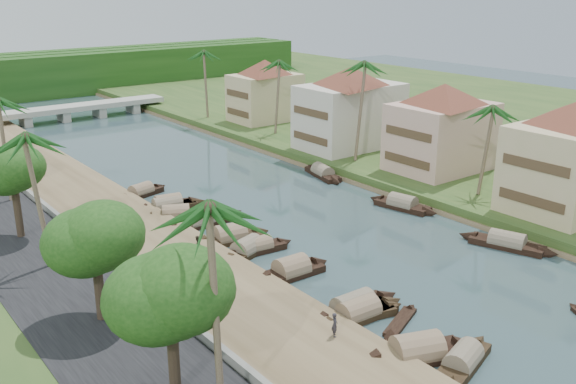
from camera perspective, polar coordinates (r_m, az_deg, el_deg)
ground at (r=52.70m, az=10.91°, el=-6.26°), size 220.00×220.00×0.00m
left_bank at (r=59.14m, az=-14.68°, el=-3.35°), size 10.00×180.00×0.80m
right_bank at (r=78.43m, az=9.40°, el=2.48°), size 16.00×180.00×1.20m
road at (r=56.63m, az=-22.61°, el=-4.85°), size 8.00×180.00×1.40m
retaining_wall at (r=57.47m, az=-18.59°, el=-3.35°), size 0.40×180.00×1.10m
far_right_fill at (r=107.85m, az=23.11°, el=5.55°), size 60.00×220.00×1.15m
treeline at (r=137.38m, az=-22.13°, el=9.57°), size 120.00×14.00×8.00m
bridge at (r=111.32m, az=-17.90°, el=7.09°), size 28.00×4.00×2.40m
building_near at (r=64.58m, az=23.97°, el=3.05°), size 14.85×14.85×10.20m
building_mid at (r=74.05m, az=13.53°, el=5.70°), size 14.11×14.11×9.70m
building_far at (r=82.62m, az=5.54°, el=7.56°), size 15.59×15.59×10.20m
building_distant at (r=98.61m, az=-2.05°, el=9.07°), size 12.62×12.62×9.20m
sampan_0 at (r=40.06m, az=15.28°, el=-14.34°), size 7.50×3.60×1.98m
sampan_1 at (r=40.22m, az=11.40°, el=-13.85°), size 8.64×4.88×2.49m
sampan_2 at (r=43.87m, az=6.28°, el=-10.69°), size 8.08×2.08×2.13m
sampan_3 at (r=44.47m, az=5.85°, el=-10.24°), size 8.34×2.07×2.23m
sampan_4 at (r=44.10m, az=6.54°, el=-10.54°), size 6.71×3.01×1.91m
sampan_5 at (r=49.52m, az=0.31°, el=-7.03°), size 7.37×2.20×2.33m
sampan_6 at (r=53.34m, az=-3.65°, el=-5.15°), size 7.24×3.85×2.14m
sampan_7 at (r=53.73m, az=-2.73°, el=-4.96°), size 6.98×2.09×1.88m
sampan_8 at (r=56.00m, az=-5.15°, el=-4.02°), size 7.90×3.09×2.37m
sampan_9 at (r=60.02m, az=-7.68°, el=-2.56°), size 9.45×2.27×2.35m
sampan_10 at (r=61.82m, az=-9.92°, el=-2.05°), size 7.44×4.68×2.09m
sampan_11 at (r=64.80m, az=-10.57°, el=-1.13°), size 7.60×2.87×2.15m
sampan_12 at (r=64.46m, az=-10.65°, el=-1.25°), size 8.24×2.58×1.97m
sampan_13 at (r=69.23m, az=-12.91°, el=-0.03°), size 7.08×3.24×1.94m
sampan_14 at (r=57.60m, az=18.88°, el=-4.33°), size 4.26×8.64×2.10m
sampan_15 at (r=64.74m, az=10.14°, el=-1.12°), size 3.24×8.05×2.13m
sampan_16 at (r=74.35m, az=3.10°, el=1.68°), size 3.32×8.46×2.05m
canoe_1 at (r=43.84m, az=9.93°, el=-11.36°), size 5.58×3.10×0.92m
canoe_2 at (r=60.33m, az=-6.54°, el=-2.72°), size 5.71×1.66×0.82m
palm_1 at (r=65.19m, az=17.34°, el=6.92°), size 3.20×3.20×10.21m
palm_2 at (r=74.92m, az=6.40°, el=11.06°), size 3.20×3.20×12.99m
palm_3 at (r=89.01m, az=-1.08°, el=11.34°), size 3.20×3.20×11.46m
palm_4 at (r=28.40m, az=-6.67°, el=-1.73°), size 3.20×3.20×12.33m
palm_5 at (r=48.34m, az=-21.66°, el=4.46°), size 3.20×3.20×11.49m
palm_7 at (r=100.77m, az=-7.39°, el=12.13°), size 3.20×3.20×11.70m
tree_1 at (r=32.15m, az=-10.48°, el=-8.98°), size 5.36×5.36×7.89m
tree_2 at (r=40.48m, az=-16.85°, el=-4.08°), size 5.10×5.10×7.50m
tree_3 at (r=56.15m, az=-23.32°, el=1.70°), size 4.45×4.45×7.56m
tree_6 at (r=87.29m, az=7.23°, el=7.75°), size 4.81×4.81×6.75m
person_near at (r=40.10m, az=4.18°, el=-11.67°), size 0.62×0.68×1.57m
person_far at (r=51.82m, az=-8.08°, el=-4.67°), size 0.89×0.82×1.49m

